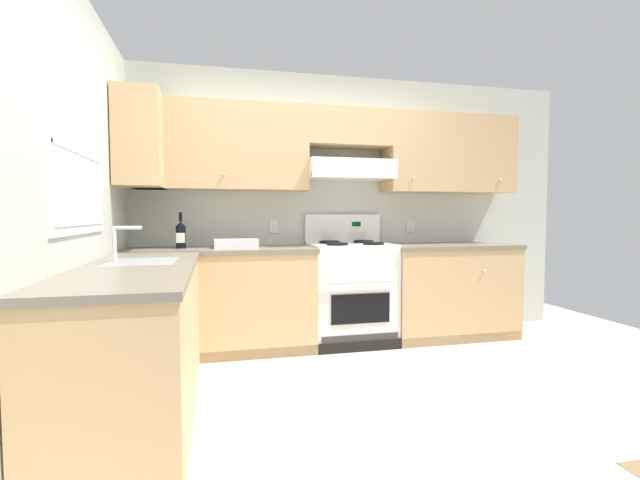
{
  "coord_description": "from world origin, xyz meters",
  "views": [
    {
      "loc": [
        -0.8,
        -2.7,
        1.2
      ],
      "look_at": [
        -0.0,
        0.7,
        1.0
      ],
      "focal_mm": 25.01,
      "sensor_mm": 36.0,
      "label": 1
    }
  ],
  "objects": [
    {
      "name": "ground_plane",
      "position": [
        0.0,
        0.0,
        0.0
      ],
      "size": [
        7.04,
        7.04,
        0.0
      ],
      "primitive_type": "plane",
      "color": "beige"
    },
    {
      "name": "wall_back",
      "position": [
        0.41,
        1.53,
        1.48
      ],
      "size": [
        4.68,
        0.57,
        2.55
      ],
      "color": "beige",
      "rests_on": "ground_plane"
    },
    {
      "name": "wall_left",
      "position": [
        -1.59,
        0.23,
        1.34
      ],
      "size": [
        0.47,
        4.0,
        2.55
      ],
      "color": "beige",
      "rests_on": "ground_plane"
    },
    {
      "name": "counter_back_run",
      "position": [
        0.22,
        1.24,
        0.45
      ],
      "size": [
        3.6,
        0.65,
        0.91
      ],
      "color": "tan",
      "rests_on": "ground_plane"
    },
    {
      "name": "counter_left_run",
      "position": [
        -1.24,
        -0.0,
        0.46
      ],
      "size": [
        0.63,
        1.91,
        1.13
      ],
      "color": "tan",
      "rests_on": "ground_plane"
    },
    {
      "name": "stove",
      "position": [
        0.42,
        1.25,
        0.48
      ],
      "size": [
        0.76,
        0.62,
        1.2
      ],
      "color": "white",
      "rests_on": "ground_plane"
    },
    {
      "name": "wine_bottle",
      "position": [
        -1.09,
        1.29,
        1.03
      ],
      "size": [
        0.08,
        0.09,
        0.31
      ],
      "color": "black",
      "rests_on": "counter_back_run"
    },
    {
      "name": "bowl",
      "position": [
        -0.63,
        1.2,
        0.94
      ],
      "size": [
        0.37,
        0.21,
        0.08
      ],
      "color": "silver",
      "rests_on": "counter_back_run"
    }
  ]
}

